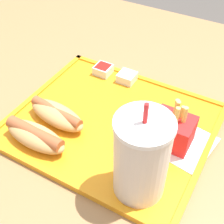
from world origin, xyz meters
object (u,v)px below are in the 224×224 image
at_px(hot_dog_far, 35,136).
at_px(fries_carton, 173,130).
at_px(soda_cup, 141,158).
at_px(hot_dog_near, 57,114).
at_px(sauce_cup_ketchup, 103,69).
at_px(sauce_cup_mayo, 127,77).

distance_m(hot_dog_far, fries_carton, 0.27).
height_order(soda_cup, hot_dog_near, soda_cup).
relative_size(hot_dog_far, hot_dog_near, 0.97).
bearing_deg(fries_carton, soda_cup, 85.02).
xyz_separation_m(hot_dog_far, hot_dog_near, (-0.00, -0.07, -0.00)).
bearing_deg(sauce_cup_ketchup, hot_dog_far, 90.89).
distance_m(fries_carton, sauce_cup_mayo, 0.22).
relative_size(hot_dog_far, sauce_cup_ketchup, 3.47).
xyz_separation_m(soda_cup, sauce_cup_mayo, (0.16, -0.26, -0.07)).
height_order(hot_dog_far, fries_carton, fries_carton).
xyz_separation_m(hot_dog_far, sauce_cup_ketchup, (0.00, -0.27, -0.01)).
xyz_separation_m(hot_dog_near, sauce_cup_ketchup, (0.00, -0.20, -0.01)).
relative_size(hot_dog_far, fries_carton, 1.40).
distance_m(hot_dog_far, sauce_cup_ketchup, 0.27).
bearing_deg(hot_dog_near, sauce_cup_mayo, -107.49).
bearing_deg(hot_dog_near, fries_carton, -164.45).
xyz_separation_m(hot_dog_far, sauce_cup_mayo, (-0.06, -0.27, -0.01)).
height_order(sauce_cup_mayo, sauce_cup_ketchup, same).
bearing_deg(soda_cup, sauce_cup_mayo, -58.69).
bearing_deg(soda_cup, sauce_cup_ketchup, -48.95).
bearing_deg(sauce_cup_ketchup, sauce_cup_mayo, -178.56).
bearing_deg(hot_dog_far, hot_dog_near, -90.00).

